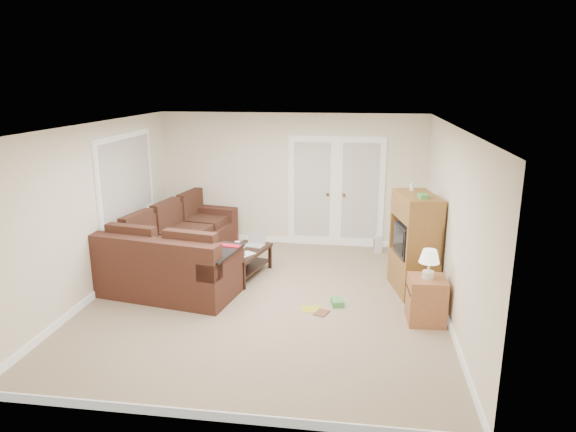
# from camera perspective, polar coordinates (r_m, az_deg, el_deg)

# --- Properties ---
(floor) EXTENTS (5.50, 5.50, 0.00)m
(floor) POSITION_cam_1_polar(r_m,az_deg,el_deg) (7.52, -2.48, -9.31)
(floor) COLOR tan
(floor) RESTS_ON ground
(ceiling) EXTENTS (5.00, 5.50, 0.02)m
(ceiling) POSITION_cam_1_polar(r_m,az_deg,el_deg) (6.89, -2.72, 10.03)
(ceiling) COLOR white
(ceiling) RESTS_ON wall_back
(wall_left) EXTENTS (0.02, 5.50, 2.50)m
(wall_left) POSITION_cam_1_polar(r_m,az_deg,el_deg) (7.94, -20.61, 0.59)
(wall_left) COLOR white
(wall_left) RESTS_ON floor
(wall_right) EXTENTS (0.02, 5.50, 2.50)m
(wall_right) POSITION_cam_1_polar(r_m,az_deg,el_deg) (7.09, 17.68, -0.80)
(wall_right) COLOR white
(wall_right) RESTS_ON floor
(wall_back) EXTENTS (5.00, 0.02, 2.50)m
(wall_back) POSITION_cam_1_polar(r_m,az_deg,el_deg) (9.75, 0.38, 4.06)
(wall_back) COLOR white
(wall_back) RESTS_ON floor
(wall_front) EXTENTS (5.00, 0.02, 2.50)m
(wall_front) POSITION_cam_1_polar(r_m,az_deg,el_deg) (4.58, -9.01, -8.90)
(wall_front) COLOR white
(wall_front) RESTS_ON floor
(baseboards) EXTENTS (5.00, 5.50, 0.10)m
(baseboards) POSITION_cam_1_polar(r_m,az_deg,el_deg) (7.50, -2.49, -8.96)
(baseboards) COLOR white
(baseboards) RESTS_ON floor
(french_doors) EXTENTS (1.80, 0.05, 2.13)m
(french_doors) POSITION_cam_1_polar(r_m,az_deg,el_deg) (9.69, 5.34, 2.62)
(french_doors) COLOR white
(french_doors) RESTS_ON floor
(window_left) EXTENTS (0.05, 1.92, 1.42)m
(window_left) POSITION_cam_1_polar(r_m,az_deg,el_deg) (8.74, -17.50, 4.10)
(window_left) COLOR white
(window_left) RESTS_ON wall_left
(sectional_sofa) EXTENTS (2.20, 3.39, 0.95)m
(sectional_sofa) POSITION_cam_1_polar(r_m,az_deg,el_deg) (8.53, -12.38, -3.98)
(sectional_sofa) COLOR #48261B
(sectional_sofa) RESTS_ON floor
(coffee_table) EXTENTS (0.77, 1.17, 0.73)m
(coffee_table) POSITION_cam_1_polar(r_m,az_deg,el_deg) (8.33, -4.78, -5.12)
(coffee_table) COLOR black
(coffee_table) RESTS_ON floor
(tv_armoire) EXTENTS (0.69, 1.02, 1.60)m
(tv_armoire) POSITION_cam_1_polar(r_m,az_deg,el_deg) (7.81, 13.86, -2.93)
(tv_armoire) COLOR brown
(tv_armoire) RESTS_ON floor
(side_cabinet) EXTENTS (0.49, 0.49, 1.00)m
(side_cabinet) POSITION_cam_1_polar(r_m,az_deg,el_deg) (6.99, 15.14, -8.60)
(side_cabinet) COLOR #A2623B
(side_cabinet) RESTS_ON floor
(space_heater) EXTENTS (0.15, 0.14, 0.32)m
(space_heater) POSITION_cam_1_polar(r_m,az_deg,el_deg) (9.56, 9.96, -3.12)
(space_heater) COLOR white
(space_heater) RESTS_ON floor
(floor_magazine) EXTENTS (0.30, 0.25, 0.01)m
(floor_magazine) POSITION_cam_1_polar(r_m,az_deg,el_deg) (7.24, 2.60, -10.29)
(floor_magazine) COLOR gold
(floor_magazine) RESTS_ON floor
(floor_greenbox) EXTENTS (0.20, 0.24, 0.08)m
(floor_greenbox) POSITION_cam_1_polar(r_m,az_deg,el_deg) (7.37, 5.49, -9.53)
(floor_greenbox) COLOR #469A4C
(floor_greenbox) RESTS_ON floor
(floor_book) EXTENTS (0.23, 0.26, 0.02)m
(floor_book) POSITION_cam_1_polar(r_m,az_deg,el_deg) (7.16, 3.17, -10.56)
(floor_book) COLOR brown
(floor_book) RESTS_ON floor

